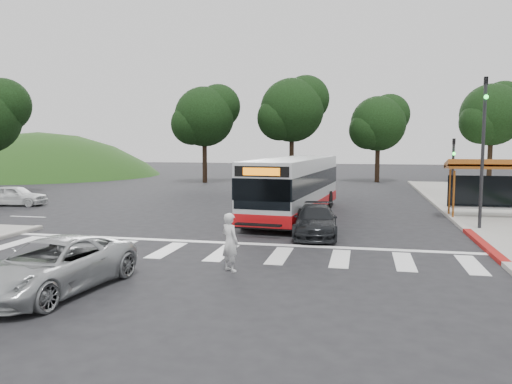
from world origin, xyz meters
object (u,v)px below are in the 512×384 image
(transit_bus, at_px, (294,187))
(silver_suv_south, at_px, (53,266))
(pedestrian, at_px, (230,242))
(dark_sedan, at_px, (315,221))

(transit_bus, relative_size, silver_suv_south, 2.39)
(pedestrian, height_order, silver_suv_south, pedestrian)
(dark_sedan, bearing_deg, transit_bus, 102.50)
(pedestrian, relative_size, silver_suv_south, 0.36)
(pedestrian, distance_m, dark_sedan, 6.41)
(pedestrian, xyz_separation_m, silver_suv_south, (-3.83, -2.93, -0.19))
(pedestrian, relative_size, dark_sedan, 0.41)
(transit_bus, height_order, silver_suv_south, transit_bus)
(transit_bus, bearing_deg, silver_suv_south, -100.77)
(transit_bus, height_order, pedestrian, transit_bus)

